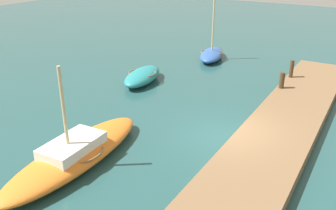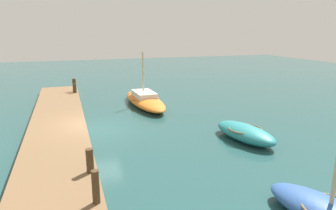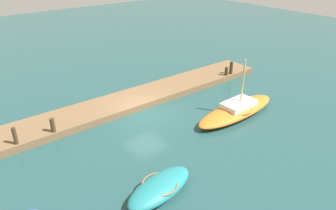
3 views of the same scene
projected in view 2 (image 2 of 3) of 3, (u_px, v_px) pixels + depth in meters
name	position (u px, v px, depth m)	size (l,w,h in m)	color
ground_plane	(96.00, 131.00, 16.44)	(84.00, 84.00, 0.00)	#234C4C
dock_platform	(58.00, 130.00, 15.76)	(23.90, 2.91, 0.46)	brown
sailboat_orange	(145.00, 100.00, 21.91)	(7.03, 2.27, 3.87)	orange
rowboat_teal	(245.00, 133.00, 14.93)	(3.96, 2.25, 0.78)	teal
mooring_post_west	(74.00, 85.00, 24.57)	(0.28, 0.28, 1.05)	#47331E
mooring_post_mid_west	(75.00, 88.00, 24.08)	(0.28, 0.28, 0.71)	#47331E
mooring_post_mid_east	(90.00, 161.00, 10.54)	(0.27, 0.27, 0.87)	#47331E
mooring_post_east	(96.00, 187.00, 8.62)	(0.22, 0.22, 1.02)	#47331E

